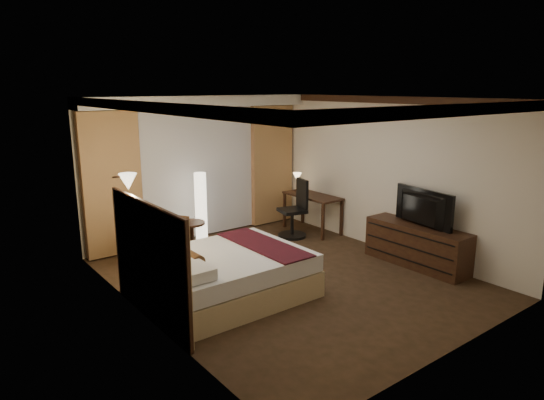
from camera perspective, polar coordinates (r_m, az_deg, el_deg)
floor at (r=7.54m, az=1.88°, el=-9.10°), size 4.50×5.50×0.01m
ceiling at (r=6.97m, az=2.05°, el=11.89°), size 4.50×5.50×0.01m
back_wall at (r=9.38m, az=-8.83°, el=3.80°), size 4.50×0.02×2.70m
left_wall at (r=5.99m, az=-14.86°, el=-1.85°), size 0.02×5.50×2.70m
right_wall at (r=8.72m, az=13.45°, el=2.88°), size 0.02×5.50×2.70m
crown_molding at (r=6.97m, az=2.05°, el=11.39°), size 4.50×5.50×0.12m
soffit at (r=9.04m, az=-8.33°, el=11.44°), size 4.50×0.50×0.20m
curtain_sheer at (r=9.33m, az=-8.57°, el=3.13°), size 2.48×0.04×2.45m
curtain_left_drape at (r=8.59m, az=-18.31°, el=1.74°), size 1.00×0.14×2.45m
curtain_right_drape at (r=10.20m, az=-0.03°, el=4.14°), size 1.00×0.14×2.45m
wall_sconce at (r=6.76m, az=-16.59°, el=2.09°), size 0.24×0.24×0.24m
bed at (r=6.82m, az=-5.43°, el=-8.75°), size 2.16×1.69×0.63m
headboard at (r=6.20m, az=-14.13°, el=-7.13°), size 0.12×1.99×1.50m
armchair at (r=8.26m, az=-13.42°, el=-4.39°), size 1.06×1.08×0.82m
side_table at (r=8.68m, az=-9.48°, el=-4.31°), size 0.50×0.50×0.55m
floor_lamp at (r=8.92m, az=-8.35°, el=-1.05°), size 0.29×0.29×1.37m
desk at (r=9.78m, az=4.75°, el=-1.54°), size 0.55×1.25×0.75m
desk_lamp at (r=10.01m, az=2.97°, el=2.03°), size 0.18×0.18×0.34m
office_chair at (r=9.33m, az=2.40°, el=-1.00°), size 0.66×0.66×1.14m
dresser at (r=8.26m, az=16.67°, el=-5.13°), size 0.50×1.75×0.68m
television at (r=8.05m, az=16.86°, el=-0.62°), size 0.82×1.24×0.15m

